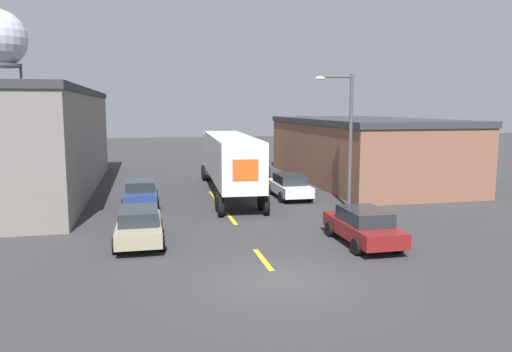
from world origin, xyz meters
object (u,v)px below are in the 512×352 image
object	(u,v)px
parked_car_left_near	(139,225)
street_lamp	(346,131)
parked_car_right_far	(253,166)
parked_car_right_near	(363,226)
parked_car_right_mid	(289,186)
parked_car_left_far	(140,192)
semi_truck	(228,157)

from	to	relation	value
parked_car_left_near	street_lamp	size ratio (longest dim) A/B	0.63
parked_car_right_far	parked_car_right_near	distance (m)	21.55
parked_car_right_near	street_lamp	distance (m)	8.32
parked_car_right_mid	parked_car_left_far	distance (m)	9.09
parked_car_right_mid	parked_car_right_near	bearing A→B (deg)	-90.00
street_lamp	semi_truck	bearing A→B (deg)	131.07
parked_car_right_far	parked_car_left_far	xyz separation A→B (m)	(-9.07, -11.13, 0.00)
parked_car_right_far	parked_car_left_near	xyz separation A→B (m)	(-9.07, -19.40, 0.00)
parked_car_right_near	semi_truck	bearing A→B (deg)	104.12
parked_car_right_far	parked_car_left_near	distance (m)	21.42
parked_car_right_far	street_lamp	bearing A→B (deg)	-81.38
parked_car_left_far	parked_car_left_near	xyz separation A→B (m)	(0.00, -8.27, 0.00)
parked_car_right_far	street_lamp	world-z (taller)	street_lamp
semi_truck	parked_car_right_far	world-z (taller)	semi_truck
parked_car_right_mid	street_lamp	size ratio (longest dim) A/B	0.63
parked_car_right_far	parked_car_right_near	xyz separation A→B (m)	(0.00, -21.55, 0.00)
parked_car_left_near	street_lamp	distance (m)	12.83
parked_car_right_mid	street_lamp	bearing A→B (deg)	-59.41
parked_car_right_far	parked_car_right_mid	distance (m)	10.66
parked_car_right_near	street_lamp	xyz separation A→B (m)	(2.17, 7.22, 3.54)
parked_car_right_far	parked_car_left_far	distance (m)	14.36
parked_car_left_far	street_lamp	size ratio (longest dim) A/B	0.63
parked_car_right_far	parked_car_left_far	world-z (taller)	same
parked_car_left_far	street_lamp	bearing A→B (deg)	-15.89
parked_car_right_far	street_lamp	size ratio (longest dim) A/B	0.63
parked_car_right_near	parked_car_left_near	size ratio (longest dim) A/B	1.00
parked_car_left_far	street_lamp	distance (m)	12.22
semi_truck	parked_car_left_far	bearing A→B (deg)	-147.24
parked_car_right_far	parked_car_right_near	size ratio (longest dim) A/B	1.00
semi_truck	parked_car_right_mid	xyz separation A→B (m)	(3.43, -2.76, -1.60)
parked_car_right_mid	parked_car_right_far	bearing A→B (deg)	90.00
parked_car_left_near	street_lamp	bearing A→B (deg)	24.26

